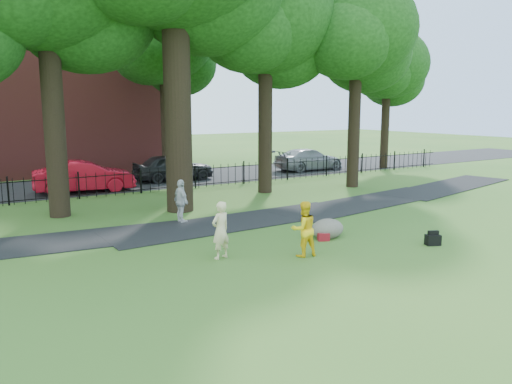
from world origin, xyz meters
TOP-DOWN VIEW (x-y plane):
  - ground at (0.00, 0.00)m, footprint 120.00×120.00m
  - footpath at (1.00, 3.90)m, footprint 36.07×3.85m
  - street at (0.00, 16.00)m, footprint 80.00×7.00m
  - iron_fence at (0.00, 12.00)m, footprint 44.00×0.04m
  - brick_building at (-4.00, 24.00)m, footprint 18.00×8.00m
  - tree_row at (0.52, 8.40)m, footprint 26.82×7.96m
  - woman at (-1.65, 0.19)m, footprint 0.69×0.54m
  - man at (0.50, -0.88)m, footprint 0.86×0.72m
  - pedestrian at (-0.84, 4.91)m, footprint 0.47×0.99m
  - boulder at (2.48, 0.42)m, footprint 1.38×1.20m
  - backpack at (4.68, -2.08)m, footprint 0.52×0.42m
  - red_bag at (2.08, 0.14)m, footprint 0.43×0.35m
  - red_sedan at (-2.33, 13.79)m, footprint 5.06×2.28m
  - grey_car at (3.07, 15.20)m, footprint 4.72×2.03m
  - silver_car at (12.82, 14.88)m, footprint 5.09×2.13m

SIDE VIEW (x-z plane):
  - ground at x=0.00m, z-range 0.00..0.00m
  - footpath at x=1.00m, z-range -0.01..0.01m
  - street at x=0.00m, z-range -0.01..0.01m
  - red_bag at x=2.08m, z-range 0.00..0.25m
  - backpack at x=4.68m, z-range 0.00..0.33m
  - boulder at x=2.48m, z-range 0.00..0.68m
  - iron_fence at x=0.00m, z-range 0.00..1.20m
  - silver_car at x=12.82m, z-range 0.00..1.47m
  - grey_car at x=3.07m, z-range 0.00..1.59m
  - red_sedan at x=-2.33m, z-range 0.00..1.61m
  - man at x=0.50m, z-range 0.00..1.63m
  - pedestrian at x=-0.84m, z-range 0.00..1.64m
  - woman at x=-1.65m, z-range 0.00..1.67m
  - brick_building at x=-4.00m, z-range 0.00..12.00m
  - tree_row at x=0.52m, z-range 1.94..14.36m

